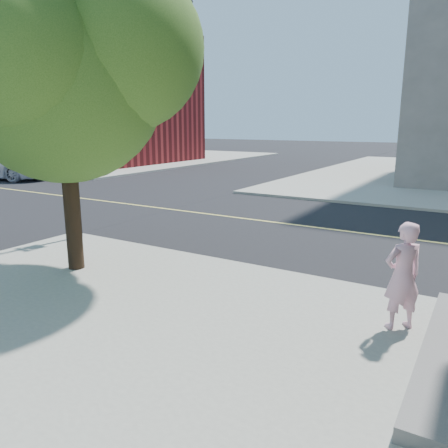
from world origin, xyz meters
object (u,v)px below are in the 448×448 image
Objects in this scene: man_on_phone at (403,276)px; car_a at (6,163)px; signal_pole at (27,121)px; street_tree at (64,53)px.

man_on_phone is 0.26× the size of car_a.
car_a is (-12.81, 7.41, -2.29)m from signal_pole.
street_tree is 1.78× the size of signal_pole.
signal_pole reaches higher than car_a.
car_a is (-23.01, 8.67, -0.05)m from man_on_phone.
man_on_phone is at bearing 5.25° from street_tree.
street_tree is at bearing -129.49° from car_a.
man_on_phone is 0.44× the size of signal_pole.
signal_pole is 0.59× the size of car_a.
signal_pole is (-3.93, 1.84, -1.25)m from street_tree.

